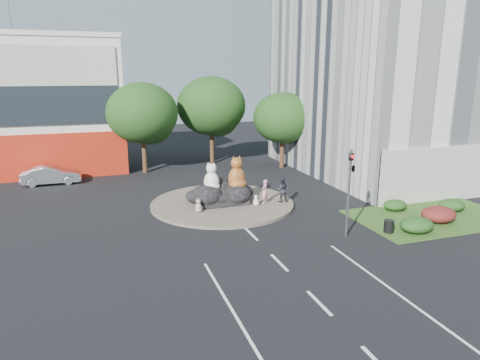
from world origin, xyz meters
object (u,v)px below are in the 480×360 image
object	(u,v)px
cat_white	(211,177)
parked_car	(51,175)
pedestrian_pink	(265,192)
pedestrian_dark	(282,190)
kitten_white	(256,200)
litter_bin	(389,226)
kitten_calico	(198,205)
cat_tabby	(237,173)

from	to	relation	value
cat_white	parked_car	distance (m)	15.14
pedestrian_pink	pedestrian_dark	xyz separation A→B (m)	(1.27, -0.08, 0.04)
pedestrian_pink	pedestrian_dark	distance (m)	1.28
kitten_white	litter_bin	xyz separation A→B (m)	(5.52, -7.02, -0.10)
cat_white	kitten_white	world-z (taller)	cat_white
pedestrian_dark	cat_white	bearing A→B (deg)	-3.90
cat_white	kitten_white	xyz separation A→B (m)	(2.76, -1.38, -1.54)
kitten_calico	cat_tabby	bearing A→B (deg)	70.77
parked_car	cat_tabby	bearing A→B (deg)	-128.34
kitten_white	cat_white	bearing A→B (deg)	139.02
kitten_calico	kitten_white	distance (m)	4.06
cat_tabby	parked_car	distance (m)	16.55
kitten_white	pedestrian_pink	world-z (taller)	pedestrian_pink
litter_bin	pedestrian_dark	bearing A→B (deg)	115.81
kitten_white	pedestrian_pink	bearing A→B (deg)	7.18
cat_white	pedestrian_pink	bearing A→B (deg)	10.91
kitten_white	pedestrian_pink	size ratio (longest dim) A/B	0.45
cat_tabby	litter_bin	bearing A→B (deg)	-67.05
kitten_calico	litter_bin	size ratio (longest dim) A/B	1.22
pedestrian_pink	cat_tabby	bearing A→B (deg)	-72.34
pedestrian_pink	pedestrian_dark	world-z (taller)	pedestrian_dark
pedestrian_dark	parked_car	distance (m)	19.54
cat_tabby	kitten_calico	bearing A→B (deg)	-169.53
cat_tabby	parked_car	bearing A→B (deg)	126.92
litter_bin	cat_white	bearing A→B (deg)	134.58
cat_tabby	pedestrian_dark	size ratio (longest dim) A/B	1.34
cat_white	litter_bin	world-z (taller)	cat_white
parked_car	pedestrian_pink	bearing A→B (deg)	-127.65
cat_tabby	litter_bin	size ratio (longest dim) A/B	3.28
kitten_white	pedestrian_pink	xyz separation A→B (m)	(0.75, 0.30, 0.46)
cat_tabby	kitten_white	distance (m)	2.38
cat_tabby	litter_bin	world-z (taller)	cat_tabby
cat_white	pedestrian_dark	size ratio (longest dim) A/B	1.15
kitten_calico	pedestrian_pink	distance (m)	4.84
cat_tabby	litter_bin	xyz separation A→B (m)	(6.47, -8.37, -1.81)
parked_car	kitten_calico	bearing A→B (deg)	-139.97
pedestrian_dark	litter_bin	size ratio (longest dim) A/B	2.44
kitten_calico	pedestrian_dark	size ratio (longest dim) A/B	0.50
cat_white	pedestrian_dark	world-z (taller)	cat_white
litter_bin	pedestrian_pink	bearing A→B (deg)	123.13
litter_bin	kitten_white	bearing A→B (deg)	128.20
pedestrian_dark	litter_bin	world-z (taller)	pedestrian_dark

